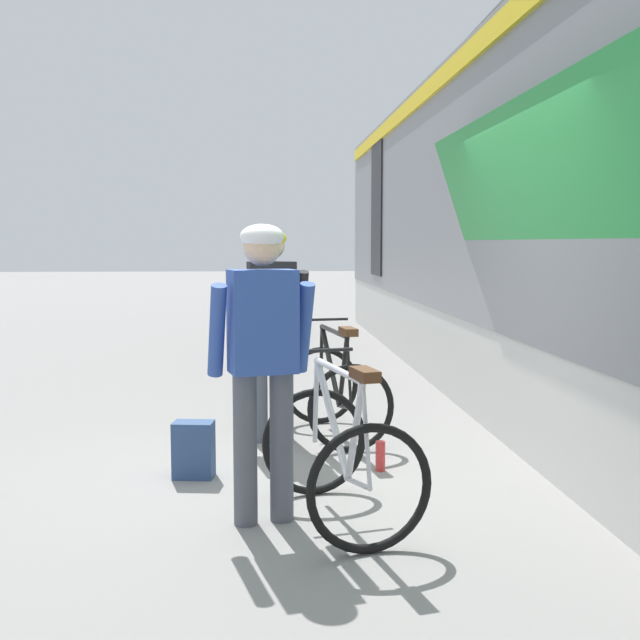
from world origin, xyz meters
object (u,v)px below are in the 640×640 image
object	(u,v)px
bicycle_near_silver	(340,455)
bicycle_far_black	(335,391)
backpack_on_platform	(194,450)
cyclist_near_in_blue	(263,346)
water_bottle_near_the_bikes	(380,456)
cyclist_far_in_dark	(272,316)

from	to	relation	value
bicycle_near_silver	bicycle_far_black	xyz separation A→B (m)	(0.16, 2.01, 0.00)
bicycle_near_silver	backpack_on_platform	size ratio (longest dim) A/B	3.00
bicycle_far_black	backpack_on_platform	size ratio (longest dim) A/B	2.92
cyclist_near_in_blue	bicycle_far_black	world-z (taller)	cyclist_near_in_blue
bicycle_near_silver	water_bottle_near_the_bikes	distance (m)	1.12
backpack_on_platform	water_bottle_near_the_bikes	world-z (taller)	backpack_on_platform
bicycle_near_silver	bicycle_far_black	bearing A→B (deg)	85.34
cyclist_near_in_blue	bicycle_near_silver	size ratio (longest dim) A/B	1.47
bicycle_near_silver	water_bottle_near_the_bikes	xyz separation A→B (m)	(0.40, 1.00, -0.29)
backpack_on_platform	water_bottle_near_the_bikes	bearing A→B (deg)	10.12
bicycle_near_silver	water_bottle_near_the_bikes	bearing A→B (deg)	68.30
bicycle_far_black	backpack_on_platform	world-z (taller)	bicycle_far_black
cyclist_near_in_blue	backpack_on_platform	distance (m)	1.35
backpack_on_platform	cyclist_near_in_blue	bearing A→B (deg)	-54.28
cyclist_near_in_blue	backpack_on_platform	world-z (taller)	cyclist_near_in_blue
cyclist_near_in_blue	water_bottle_near_the_bikes	size ratio (longest dim) A/B	8.07
bicycle_far_black	water_bottle_near_the_bikes	world-z (taller)	bicycle_far_black
cyclist_far_in_dark	backpack_on_platform	distance (m)	1.43
cyclist_far_in_dark	bicycle_near_silver	world-z (taller)	cyclist_far_in_dark
bicycle_near_silver	backpack_on_platform	xyz separation A→B (m)	(-0.94, 0.95, -0.20)
cyclist_far_in_dark	water_bottle_near_the_bikes	bearing A→B (deg)	-50.43
cyclist_near_in_blue	bicycle_far_black	xyz separation A→B (m)	(0.61, 1.98, -0.65)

